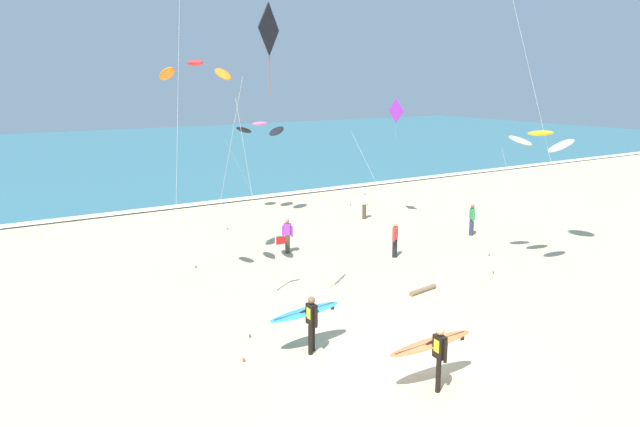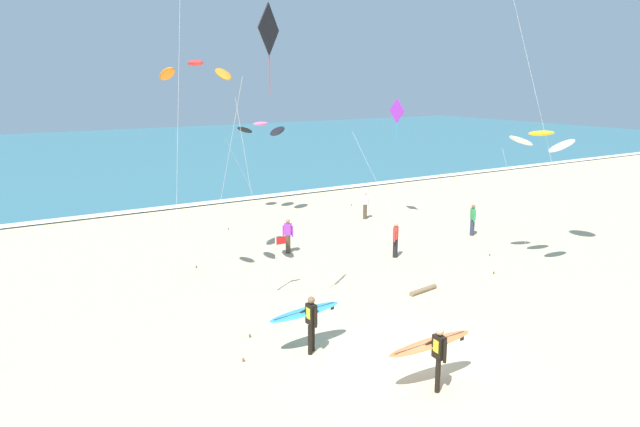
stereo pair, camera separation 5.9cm
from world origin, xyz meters
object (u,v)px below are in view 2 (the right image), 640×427
Objects in this scene: driftwood_log at (423,290)px; bystander_white_top at (365,205)px; lifeguard_flag at (277,258)px; kite_diamond_charcoal_distant at (268,38)px; bystander_red_top at (396,239)px; kite_diamond_violet_mid at (396,114)px; surfer_lead at (308,316)px; surfer_trailing at (434,349)px; bystander_green_top at (473,220)px; bystander_purple_top at (288,236)px; kite_arc_scarlet_close at (196,71)px; kite_arc_rose_low at (261,128)px; kite_arc_golden_extra at (541,140)px.

bystander_white_top is at bearing 64.08° from driftwood_log.
bystander_white_top is 12.25m from lifeguard_flag.
kite_diamond_charcoal_distant reaches higher than lifeguard_flag.
driftwood_log is (-1.92, -3.99, -0.72)m from bystander_red_top.
kite_diamond_violet_mid is 8.80m from bystander_red_top.
kite_diamond_charcoal_distant is (-0.25, 1.67, 7.75)m from surfer_lead.
bystander_green_top is (12.04, 10.20, -0.24)m from surfer_trailing.
driftwood_log is (4.45, -3.04, -1.18)m from lifeguard_flag.
bystander_red_top is at bearing -40.24° from bystander_purple_top.
bystander_green_top is at bearing 26.09° from surfer_lead.
kite_arc_scarlet_close is 6.13× the size of driftwood_log.
surfer_lead is 15.21m from bystander_green_top.
lifeguard_flag reaches higher than bystander_red_top.
surfer_lead is 0.91× the size of surfer_trailing.
lifeguard_flag is (1.88, 3.21, -7.54)m from kite_diamond_charcoal_distant.
kite_diamond_violet_mid is at bearing -42.68° from kite_arc_rose_low.
bystander_purple_top is at bearing 136.30° from kite_arc_golden_extra.
kite_arc_rose_low reaches higher than surfer_trailing.
kite_diamond_charcoal_distant is at bearing -179.87° from kite_arc_golden_extra.
bystander_white_top is 7.76m from bystander_purple_top.
kite_arc_golden_extra is at bearing -46.63° from bystander_red_top.
surfer_lead is 0.35× the size of kite_diamond_violet_mid.
surfer_trailing is at bearing -104.78° from kite_arc_rose_low.
kite_diamond_charcoal_distant is 1.17× the size of kite_arc_scarlet_close.
kite_arc_rose_low reaches higher than bystander_green_top.
driftwood_log is at bearing 50.14° from surfer_trailing.
bystander_white_top is 0.76× the size of lifeguard_flag.
bystander_green_top is at bearing 70.60° from kite_arc_golden_extra.
kite_diamond_violet_mid is at bearing 37.70° from kite_diamond_charcoal_distant.
bystander_white_top is 6.26m from bystander_green_top.
kite_arc_rose_low is at bearing 136.18° from bystander_white_top.
kite_arc_scarlet_close is 5.24× the size of bystander_green_top.
kite_arc_scarlet_close is (-0.40, 4.65, -0.84)m from kite_diamond_charcoal_distant.
surfer_lead is at bearing -115.86° from bystander_purple_top.
driftwood_log is at bearing -93.27° from kite_arc_rose_low.
kite_arc_rose_low is 0.64× the size of kite_arc_scarlet_close.
kite_arc_scarlet_close is at bearing 146.33° from driftwood_log.
kite_arc_scarlet_close is 13.63m from kite_arc_golden_extra.
bystander_red_top is (6.38, 9.33, -0.24)m from surfer_trailing.
kite_arc_scarlet_close is at bearing -126.36° from kite_arc_rose_low.
bystander_purple_top is at bearing 166.47° from bystander_green_top.
surfer_lead is 0.28× the size of kite_arc_scarlet_close.
bystander_green_top is at bearing 40.26° from surfer_trailing.
kite_diamond_charcoal_distant is (-12.71, -9.83, 2.96)m from kite_diamond_violet_mid.
bystander_white_top is at bearing -43.82° from kite_arc_rose_low.
kite_arc_scarlet_close is at bearing 94.95° from kite_diamond_charcoal_distant.
surfer_lead and surfer_trailing have the same top height.
bystander_white_top is (-1.22, 0.96, -5.03)m from kite_diamond_violet_mid.
bystander_white_top and bystander_green_top have the same top height.
kite_diamond_charcoal_distant is at bearing -120.35° from lifeguard_flag.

